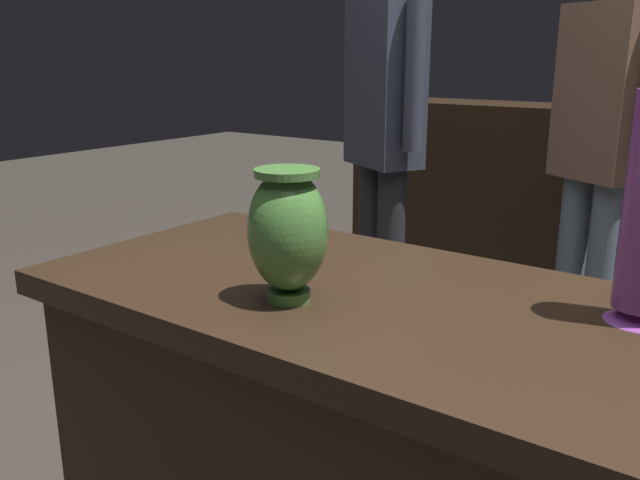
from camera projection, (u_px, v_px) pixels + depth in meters
display_plinth at (347, 469)px, 1.36m from camera, size 1.20×0.64×0.80m
back_display_shelf at (615, 219)px, 3.05m from camera, size 2.60×0.40×0.99m
vase_centerpiece at (288, 231)px, 1.15m from camera, size 0.14×0.14×0.23m
shelf_vase_center at (630, 75)px, 2.85m from camera, size 0.09×0.09×0.30m
visitor_center_back at (600, 139)px, 2.42m from camera, size 0.42×0.31×1.58m
visitor_near_left at (384, 125)px, 2.56m from camera, size 0.42×0.31×1.63m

